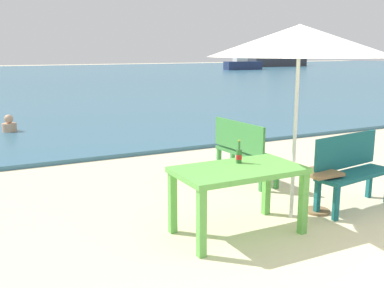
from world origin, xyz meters
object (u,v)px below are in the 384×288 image
bench_teal_center (351,167)px  bench_green_left (243,147)px  boat_barge (276,58)px  picnic_table_green (238,177)px  side_table_wood (318,185)px  swimmer_person (9,125)px  boat_cargo_ship (243,64)px  patio_umbrella (299,41)px  beer_bottle_amber (239,155)px

bench_teal_center → bench_green_left: bearing=110.7°
bench_green_left → boat_barge: size_ratio=0.17×
picnic_table_green → side_table_wood: bearing=4.3°
side_table_wood → swimmer_person: (-2.94, 7.43, -0.11)m
boat_cargo_ship → side_table_wood: bearing=-122.0°
patio_umbrella → bench_teal_center: (0.92, -0.03, -1.58)m
bench_teal_center → boat_barge: boat_barge is taller
picnic_table_green → bench_green_left: bench_green_left is taller
boat_cargo_ship → boat_barge: (8.42, 5.66, 0.44)m
side_table_wood → bench_teal_center: bearing=-3.0°
beer_bottle_amber → patio_umbrella: patio_umbrella is taller
side_table_wood → bench_green_left: (-0.09, 1.58, 0.19)m
side_table_wood → bench_teal_center: bench_teal_center is taller
patio_umbrella → bench_teal_center: 1.83m
beer_bottle_amber → bench_teal_center: 1.69m
bench_green_left → swimmer_person: size_ratio=2.98×
picnic_table_green → bench_green_left: bearing=55.0°
picnic_table_green → beer_bottle_amber: 0.29m
bench_green_left → picnic_table_green: bearing=-125.0°
boat_barge → picnic_table_green: bearing=-128.0°
swimmer_person → boat_barge: bearing=44.4°
side_table_wood → boat_cargo_ship: 39.07m
swimmer_person → boat_barge: size_ratio=0.06×
picnic_table_green → boat_barge: boat_barge is taller
boat_cargo_ship → picnic_table_green: bearing=-123.4°
picnic_table_green → boat_cargo_ship: 39.83m
patio_umbrella → side_table_wood: bearing=-0.8°
beer_bottle_amber → boat_barge: size_ratio=0.04×
patio_umbrella → swimmer_person: (-2.53, 7.43, -1.88)m
patio_umbrella → beer_bottle_amber: bearing=174.6°
side_table_wood → boat_cargo_ship: (20.70, 33.14, 0.23)m
side_table_wood → beer_bottle_amber: bearing=176.2°
patio_umbrella → side_table_wood: 1.81m
bench_green_left → boat_barge: bearing=51.9°
picnic_table_green → bench_teal_center: bearing=2.2°
patio_umbrella → swimmer_person: bearing=108.8°
beer_bottle_amber → patio_umbrella: bearing=-5.4°
patio_umbrella → boat_cargo_ship: bearing=57.5°
patio_umbrella → boat_barge: bearing=52.7°
swimmer_person → boat_cargo_ship: bearing=47.4°
patio_umbrella → boat_cargo_ship: size_ratio=0.59×
patio_umbrella → bench_green_left: patio_umbrella is taller
side_table_wood → bench_teal_center: 0.55m
patio_umbrella → boat_cargo_ship: 39.32m
beer_bottle_amber → boat_cargo_ship: bearing=56.6°
beer_bottle_amber → patio_umbrella: size_ratio=0.12×
picnic_table_green → patio_umbrella: bearing=6.8°
beer_bottle_amber → bench_teal_center: bearing=-3.5°
patio_umbrella → swimmer_person: patio_umbrella is taller
bench_teal_center → side_table_wood: bearing=177.0°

